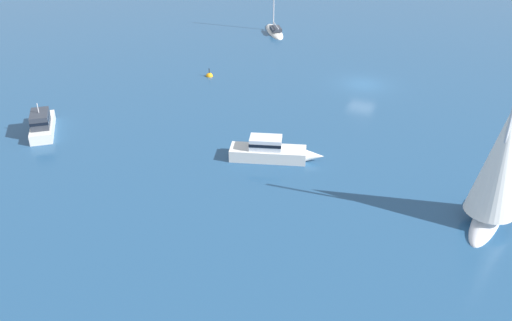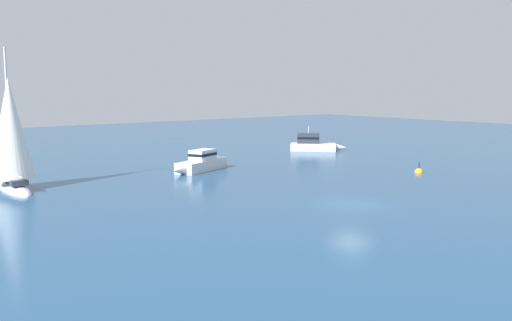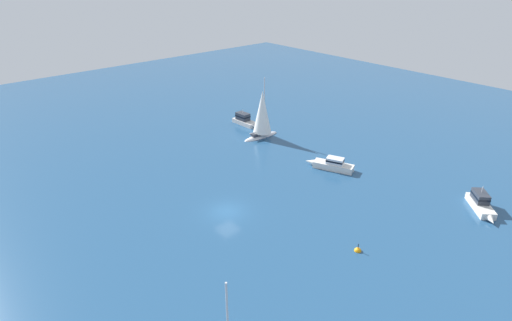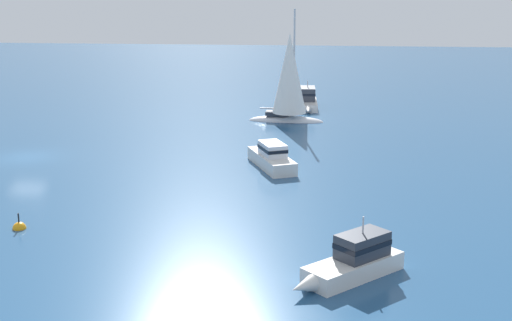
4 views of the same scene
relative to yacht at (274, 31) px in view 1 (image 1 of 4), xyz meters
The scene contains 6 objects.
ground_plane 20.29m from the yacht, 143.28° to the left, with size 160.00×160.00×0.00m, color navy.
yacht is the anchor object (origin of this frame).
yacht_1 43.79m from the yacht, 134.99° to the left, with size 3.23×6.86×10.53m.
launch 33.95m from the yacht, 116.89° to the left, with size 6.99×3.95×1.79m.
launch_1 35.42m from the yacht, 84.74° to the left, with size 5.24×5.35×2.77m.
channel_buoy 17.75m from the yacht, 95.06° to the left, with size 0.73×0.73×1.23m.
Camera 1 is at (-15.70, 50.45, 20.04)m, focal length 38.73 mm.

